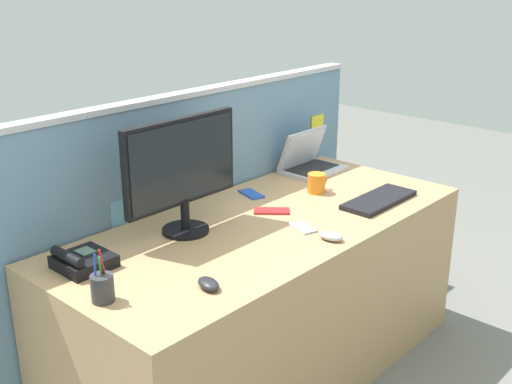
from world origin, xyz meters
TOP-DOWN VIEW (x-y plane):
  - ground_plane at (0.00, 0.00)m, footprint 10.00×10.00m
  - desk at (0.00, 0.00)m, footprint 1.87×0.82m
  - cubicle_divider at (0.00, 0.45)m, footprint 2.20×0.08m
  - desktop_monitor at (-0.29, 0.17)m, footprint 0.54×0.19m
  - laptop at (0.67, 0.29)m, footprint 0.31×0.23m
  - desk_phone at (-0.76, 0.19)m, footprint 0.18×0.18m
  - keyboard_main at (0.52, -0.23)m, footprint 0.40×0.16m
  - computer_mouse_right_hand at (-0.56, -0.25)m, footprint 0.08×0.11m
  - computer_mouse_left_hand at (0.03, -0.31)m, footprint 0.07×0.11m
  - pen_cup at (-0.84, -0.06)m, footprint 0.07×0.07m
  - cell_phone_silver_slab at (0.05, -0.16)m, footprint 0.10×0.14m
  - cell_phone_red_case at (0.10, 0.05)m, footprint 0.15×0.16m
  - cell_phone_blue_case at (0.20, 0.26)m, footprint 0.10×0.15m
  - coffee_mug at (0.44, 0.06)m, footprint 0.12×0.08m

SIDE VIEW (x-z plane):
  - ground_plane at x=0.00m, z-range 0.00..0.00m
  - desk at x=0.00m, z-range 0.00..0.73m
  - cubicle_divider at x=0.00m, z-range 0.00..1.22m
  - cell_phone_silver_slab at x=0.05m, z-range 0.73..0.74m
  - cell_phone_red_case at x=0.10m, z-range 0.73..0.74m
  - cell_phone_blue_case at x=0.20m, z-range 0.73..0.74m
  - keyboard_main at x=0.52m, z-range 0.73..0.75m
  - computer_mouse_right_hand at x=-0.56m, z-range 0.73..0.76m
  - computer_mouse_left_hand at x=0.03m, z-range 0.73..0.76m
  - desk_phone at x=-0.76m, z-range 0.72..0.80m
  - coffee_mug at x=0.44m, z-range 0.73..0.82m
  - pen_cup at x=-0.84m, z-range 0.69..0.87m
  - laptop at x=0.67m, z-range 0.68..0.89m
  - desktop_monitor at x=-0.29m, z-range 0.77..1.23m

